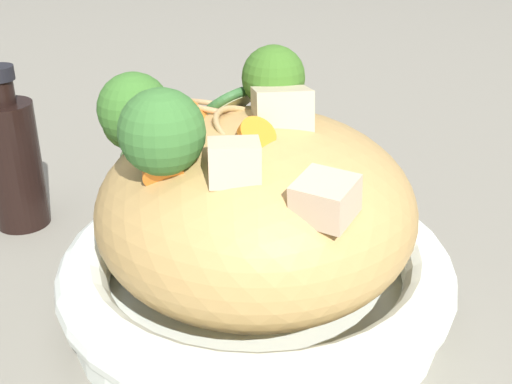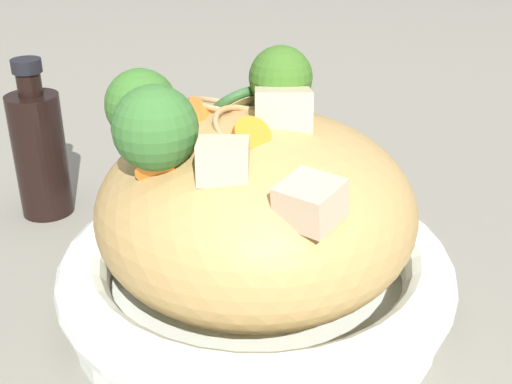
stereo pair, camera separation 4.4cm
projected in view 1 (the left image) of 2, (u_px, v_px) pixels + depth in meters
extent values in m
plane|color=gray|center=(256.00, 309.00, 0.48)|extent=(3.00, 3.00, 0.00)
cylinder|color=white|center=(256.00, 299.00, 0.48)|extent=(0.26, 0.26, 0.02)
torus|color=white|center=(256.00, 267.00, 0.46)|extent=(0.28, 0.28, 0.04)
ellipsoid|color=tan|center=(256.00, 209.00, 0.44)|extent=(0.22, 0.22, 0.13)
torus|color=tan|center=(277.00, 175.00, 0.42)|extent=(0.06, 0.06, 0.02)
torus|color=tan|center=(225.00, 109.00, 0.46)|extent=(0.09, 0.09, 0.02)
torus|color=tan|center=(255.00, 134.00, 0.42)|extent=(0.07, 0.07, 0.03)
torus|color=tan|center=(206.00, 134.00, 0.46)|extent=(0.08, 0.08, 0.02)
cone|color=#98B46B|center=(165.00, 174.00, 0.38)|extent=(0.03, 0.03, 0.02)
sphere|color=#376A2E|center=(162.00, 132.00, 0.37)|extent=(0.06, 0.06, 0.05)
cone|color=#97B56C|center=(273.00, 109.00, 0.46)|extent=(0.03, 0.03, 0.01)
sphere|color=#3A6721|center=(273.00, 77.00, 0.45)|extent=(0.06, 0.06, 0.04)
cone|color=#91B56A|center=(134.00, 150.00, 0.47)|extent=(0.03, 0.03, 0.02)
sphere|color=#3B6221|center=(131.00, 121.00, 0.46)|extent=(0.06, 0.06, 0.04)
cone|color=#8FB468|center=(137.00, 144.00, 0.45)|extent=(0.03, 0.03, 0.02)
sphere|color=#386C28|center=(134.00, 109.00, 0.44)|extent=(0.07, 0.07, 0.05)
cylinder|color=orange|center=(255.00, 135.00, 0.39)|extent=(0.03, 0.03, 0.02)
cylinder|color=orange|center=(164.00, 175.00, 0.38)|extent=(0.02, 0.03, 0.02)
cylinder|color=orange|center=(198.00, 116.00, 0.43)|extent=(0.03, 0.02, 0.02)
cylinder|color=beige|center=(229.00, 104.00, 0.47)|extent=(0.05, 0.05, 0.03)
torus|color=#305E2E|center=(229.00, 104.00, 0.47)|extent=(0.06, 0.06, 0.03)
cylinder|color=beige|center=(157.00, 130.00, 0.48)|extent=(0.05, 0.05, 0.03)
torus|color=#336033|center=(157.00, 130.00, 0.48)|extent=(0.05, 0.06, 0.03)
cube|color=beige|center=(165.00, 139.00, 0.40)|extent=(0.04, 0.04, 0.03)
cube|color=#D2B290|center=(325.00, 199.00, 0.36)|extent=(0.04, 0.04, 0.03)
cube|color=#C4B28A|center=(282.00, 109.00, 0.42)|extent=(0.05, 0.04, 0.03)
cube|color=#D2B190|center=(234.00, 162.00, 0.37)|extent=(0.03, 0.03, 0.03)
cylinder|color=black|center=(15.00, 166.00, 0.57)|extent=(0.05, 0.05, 0.11)
cylinder|color=black|center=(1.00, 92.00, 0.54)|extent=(0.02, 0.02, 0.02)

